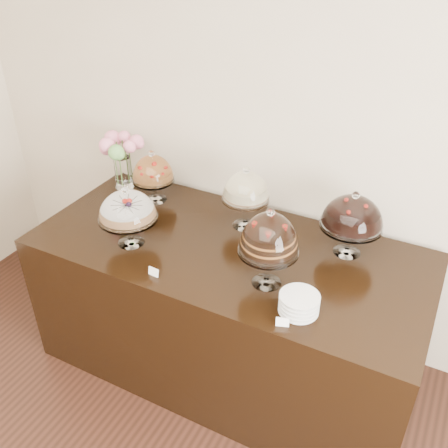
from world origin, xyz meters
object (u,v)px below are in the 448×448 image
at_px(display_counter, 228,308).
at_px(flower_vase, 120,153).
at_px(plate_stack, 299,304).
at_px(cake_stand_sugar_sponge, 127,208).
at_px(cake_stand_choco_layer, 269,237).
at_px(cake_stand_dark_choco, 353,215).
at_px(cake_stand_cheesecake, 246,189).
at_px(cake_stand_fruit_tart, 153,171).

height_order(display_counter, flower_vase, flower_vase).
distance_m(display_counter, plate_stack, 0.79).
height_order(cake_stand_sugar_sponge, cake_stand_choco_layer, cake_stand_choco_layer).
height_order(display_counter, cake_stand_dark_choco, cake_stand_dark_choco).
xyz_separation_m(cake_stand_sugar_sponge, cake_stand_dark_choco, (1.10, 0.46, 0.02)).
xyz_separation_m(cake_stand_choco_layer, flower_vase, (-1.26, 0.49, -0.03)).
height_order(cake_stand_cheesecake, cake_stand_dark_choco, cake_stand_cheesecake).
distance_m(cake_stand_cheesecake, cake_stand_dark_choco, 0.61).
bearing_deg(flower_vase, display_counter, -17.99).
xyz_separation_m(cake_stand_cheesecake, cake_stand_fruit_tart, (-0.64, 0.01, -0.04)).
bearing_deg(cake_stand_sugar_sponge, display_counter, 22.52).
xyz_separation_m(cake_stand_sugar_sponge, cake_stand_choco_layer, (0.81, 0.02, 0.06)).
relative_size(flower_vase, plate_stack, 2.12).
xyz_separation_m(cake_stand_choco_layer, plate_stack, (0.22, -0.13, -0.23)).
distance_m(cake_stand_sugar_sponge, cake_stand_fruit_tart, 0.49).
bearing_deg(cake_stand_fruit_tart, cake_stand_cheesecake, -0.82).
distance_m(display_counter, cake_stand_sugar_sponge, 0.86).
relative_size(cake_stand_choco_layer, cake_stand_cheesecake, 1.14).
bearing_deg(cake_stand_dark_choco, cake_stand_sugar_sponge, -157.06).
relative_size(display_counter, cake_stand_cheesecake, 5.77).
distance_m(display_counter, cake_stand_fruit_tart, 0.96).
bearing_deg(cake_stand_cheesecake, cake_stand_fruit_tart, 179.18).
bearing_deg(cake_stand_fruit_tart, plate_stack, -25.72).
bearing_deg(cake_stand_sugar_sponge, cake_stand_choco_layer, 1.67).
relative_size(cake_stand_dark_choco, flower_vase, 0.97).
relative_size(cake_stand_fruit_tart, plate_stack, 1.88).
bearing_deg(cake_stand_cheesecake, display_counter, -86.72).
xyz_separation_m(display_counter, cake_stand_sugar_sponge, (-0.50, -0.21, 0.67)).
height_order(cake_stand_choco_layer, flower_vase, cake_stand_choco_layer).
distance_m(cake_stand_dark_choco, flower_vase, 1.54).
bearing_deg(cake_stand_sugar_sponge, cake_stand_dark_choco, 22.94).
bearing_deg(display_counter, flower_vase, 162.01).
height_order(display_counter, cake_stand_fruit_tart, cake_stand_fruit_tart).
bearing_deg(cake_stand_cheesecake, flower_vase, 176.35).
height_order(cake_stand_cheesecake, cake_stand_fruit_tart, cake_stand_cheesecake).
bearing_deg(cake_stand_dark_choco, cake_stand_fruit_tart, 179.96).
bearing_deg(plate_stack, display_counter, 149.23).
relative_size(cake_stand_sugar_sponge, flower_vase, 0.91).
distance_m(cake_stand_choco_layer, flower_vase, 1.35).
distance_m(flower_vase, plate_stack, 1.61).
xyz_separation_m(cake_stand_fruit_tart, plate_stack, (1.18, -0.57, -0.16)).
bearing_deg(display_counter, cake_stand_choco_layer, -30.89).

